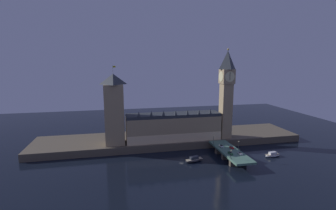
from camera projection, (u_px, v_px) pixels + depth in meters
name	position (u px, v px, depth m)	size (l,w,h in m)	color
ground_plane	(182.00, 160.00, 170.75)	(400.00, 400.00, 0.00)	black
embankment	(170.00, 139.00, 207.84)	(220.00, 42.00, 5.70)	brown
parliament_hall	(173.00, 127.00, 195.89)	(75.32, 17.09, 25.88)	tan
clock_tower	(226.00, 92.00, 196.97)	(10.53, 10.64, 72.70)	tan
victoria_tower	(114.00, 109.00, 183.42)	(14.44, 14.44, 59.63)	tan
bridge	(230.00, 153.00, 172.16)	(13.79, 46.00, 6.18)	#4C7560
car_northbound_lead	(221.00, 146.00, 178.94)	(1.92, 4.32, 1.33)	white
car_northbound_trail	(230.00, 153.00, 164.70)	(1.85, 4.77, 1.56)	#235633
car_southbound_lead	(240.00, 153.00, 164.01)	(1.88, 3.82, 1.53)	silver
car_southbound_trail	(232.00, 147.00, 175.81)	(2.08, 4.09, 1.43)	red
pedestrian_near_rail	(230.00, 157.00, 158.34)	(0.38, 0.38, 1.60)	black
pedestrian_mid_walk	(240.00, 150.00, 169.96)	(0.38, 0.38, 1.86)	black
street_lamp_near	(231.00, 153.00, 155.68)	(1.34, 0.60, 6.09)	#2D3333
street_lamp_mid	(239.00, 144.00, 172.46)	(1.34, 0.60, 6.57)	#2D3333
street_lamp_far	(214.00, 139.00, 183.93)	(1.34, 0.60, 7.16)	#2D3333
boat_upstream	(194.00, 160.00, 167.26)	(14.15, 7.26, 3.94)	#28282D
boat_downstream	(273.00, 155.00, 176.51)	(12.30, 5.03, 3.54)	white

